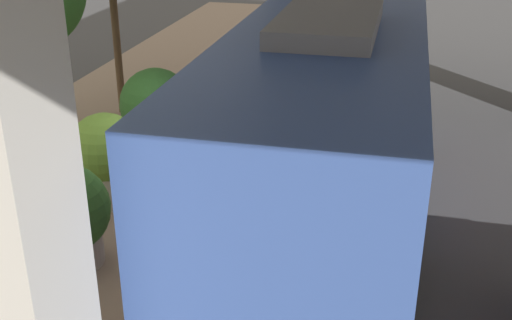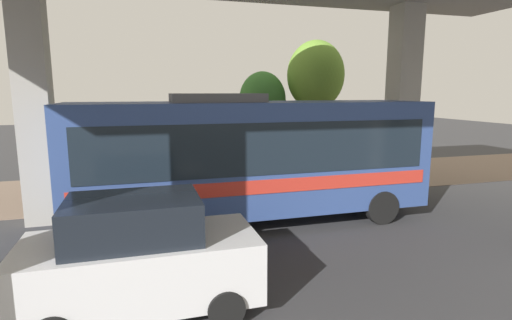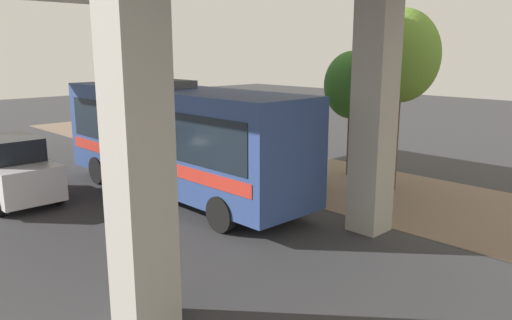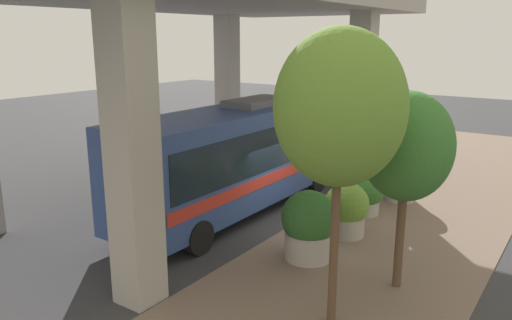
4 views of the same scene
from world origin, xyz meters
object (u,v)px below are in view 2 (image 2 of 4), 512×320
at_px(planter_extra, 277,164).
at_px(street_tree_near, 316,75).
at_px(planter_middle, 226,170).
at_px(street_tree_far, 262,100).
at_px(planter_back, 173,175).
at_px(fire_hydrant, 216,185).
at_px(bus, 253,154).
at_px(parked_car, 140,258).
at_px(planter_front, 113,174).

xyz_separation_m(planter_extra, street_tree_near, (-1.95, 2.48, 3.64)).
bearing_deg(planter_middle, street_tree_far, 136.93).
relative_size(planter_back, planter_extra, 0.84).
xyz_separation_m(fire_hydrant, planter_extra, (-0.82, 2.69, 0.49)).
relative_size(bus, street_tree_near, 1.68).
xyz_separation_m(planter_middle, street_tree_near, (-1.78, 4.58, 3.77)).
bearing_deg(street_tree_near, planter_middle, -68.74).
relative_size(fire_hydrant, planter_back, 0.59).
bearing_deg(planter_back, bus, 29.01).
bearing_deg(parked_car, street_tree_far, 152.56).
bearing_deg(planter_front, fire_hydrant, 71.84).
distance_m(planter_middle, street_tree_near, 6.19).
height_order(bus, fire_hydrant, bus).
bearing_deg(parked_car, fire_hydrant, 159.64).
distance_m(planter_extra, parked_car, 9.76).
relative_size(planter_front, street_tree_near, 0.27).
relative_size(bus, planter_front, 6.11).
xyz_separation_m(planter_front, street_tree_far, (-2.18, 6.50, 2.64)).
height_order(planter_back, street_tree_near, street_tree_near).
relative_size(bus, planter_middle, 6.14).
height_order(planter_middle, parked_car, parked_car).
relative_size(bus, planter_back, 6.32).
relative_size(street_tree_near, street_tree_far, 1.29).
height_order(planter_front, parked_car, parked_car).
bearing_deg(planter_front, planter_extra, 86.54).
distance_m(bus, parked_car, 5.46).
xyz_separation_m(planter_middle, parked_car, (8.30, -3.31, 0.17)).
height_order(street_tree_near, street_tree_far, street_tree_near).
bearing_deg(planter_extra, street_tree_far, 176.74).
relative_size(planter_front, planter_middle, 1.01).
distance_m(planter_front, parked_car, 8.57).
relative_size(planter_middle, street_tree_near, 0.27).
bearing_deg(street_tree_far, planter_middle, -43.07).
xyz_separation_m(planter_front, planter_extra, (0.38, 6.36, 0.12)).
distance_m(planter_extra, street_tree_near, 4.82).
distance_m(bus, fire_hydrant, 3.50).
distance_m(planter_middle, parked_car, 8.93).
height_order(planter_front, street_tree_far, street_tree_far).
bearing_deg(fire_hydrant, parked_car, -20.36).
distance_m(fire_hydrant, parked_car, 7.81).
relative_size(fire_hydrant, planter_extra, 0.49).
xyz_separation_m(fire_hydrant, parked_car, (7.31, -2.71, 0.53)).
height_order(planter_front, planter_extra, planter_extra).
bearing_deg(street_tree_near, planter_back, -72.55).
relative_size(fire_hydrant, parked_car, 0.24).
distance_m(bus, planter_front, 6.12).
height_order(planter_middle, planter_extra, planter_extra).
relative_size(bus, parked_car, 2.57).
relative_size(planter_front, street_tree_far, 0.35).
bearing_deg(bus, street_tree_near, 141.57).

